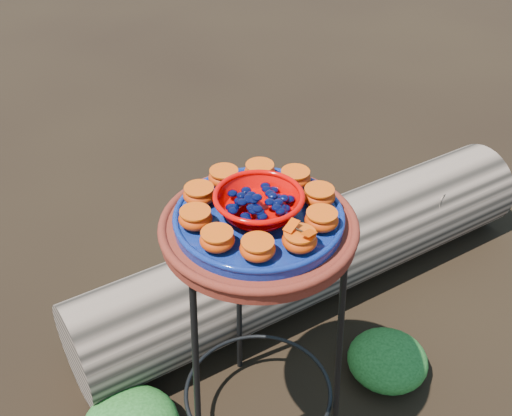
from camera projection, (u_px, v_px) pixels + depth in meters
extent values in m
cylinder|color=#62190B|center=(259.00, 230.00, 1.42)|extent=(0.43, 0.43, 0.04)
cylinder|color=#030C3A|center=(259.00, 219.00, 1.40)|extent=(0.37, 0.37, 0.02)
ellipsoid|color=#B2170B|center=(300.00, 240.00, 1.29)|extent=(0.07, 0.07, 0.04)
ellipsoid|color=#B2170B|center=(321.00, 220.00, 1.35)|extent=(0.07, 0.07, 0.04)
ellipsoid|color=#B2170B|center=(319.00, 196.00, 1.42)|extent=(0.07, 0.07, 0.04)
ellipsoid|color=#B2170B|center=(295.00, 178.00, 1.47)|extent=(0.07, 0.07, 0.04)
ellipsoid|color=#B2170B|center=(260.00, 171.00, 1.50)|extent=(0.07, 0.07, 0.04)
ellipsoid|color=#B2170B|center=(224.00, 177.00, 1.48)|extent=(0.07, 0.07, 0.04)
ellipsoid|color=#B2170B|center=(199.00, 195.00, 1.42)|extent=(0.07, 0.07, 0.04)
ellipsoid|color=#B2170B|center=(196.00, 218.00, 1.35)|extent=(0.07, 0.07, 0.04)
ellipsoid|color=#B2170B|center=(217.00, 240.00, 1.29)|extent=(0.07, 0.07, 0.04)
ellipsoid|color=#B2170B|center=(258.00, 249.00, 1.27)|extent=(0.07, 0.07, 0.04)
ellipsoid|color=#174014|center=(388.00, 359.00, 1.96)|extent=(0.25, 0.25, 0.12)
ellipsoid|color=#174014|center=(212.00, 299.00, 2.15)|extent=(0.31, 0.31, 0.15)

